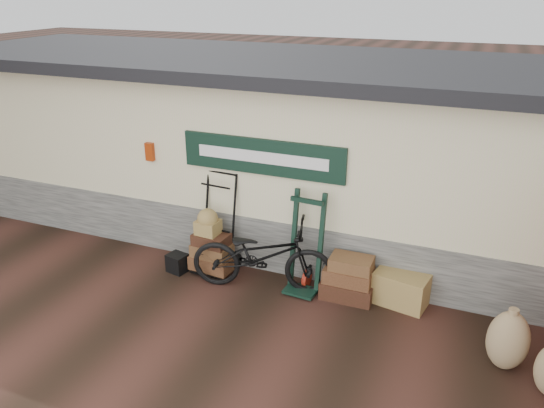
{
  "coord_description": "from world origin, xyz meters",
  "views": [
    {
      "loc": [
        2.69,
        -6.02,
        4.37
      ],
      "look_at": [
        -0.11,
        0.9,
        1.24
      ],
      "focal_mm": 35.0,
      "sensor_mm": 36.0,
      "label": 1
    }
  ],
  "objects_px": {
    "porter_trolley": "(217,222)",
    "green_barrow": "(306,243)",
    "suitcase_stack": "(348,277)",
    "bicycle": "(262,252)",
    "wicker_hamper": "(401,288)",
    "black_trunk": "(177,263)"
  },
  "relations": [
    {
      "from": "porter_trolley",
      "to": "green_barrow",
      "type": "bearing_deg",
      "value": 0.49
    },
    {
      "from": "suitcase_stack",
      "to": "bicycle",
      "type": "bearing_deg",
      "value": -169.08
    },
    {
      "from": "green_barrow",
      "to": "suitcase_stack",
      "type": "bearing_deg",
      "value": 6.98
    },
    {
      "from": "wicker_hamper",
      "to": "green_barrow",
      "type": "bearing_deg",
      "value": -173.47
    },
    {
      "from": "black_trunk",
      "to": "bicycle",
      "type": "xyz_separation_m",
      "value": [
        1.48,
        0.05,
        0.48
      ]
    },
    {
      "from": "suitcase_stack",
      "to": "green_barrow",
      "type": "bearing_deg",
      "value": -177.39
    },
    {
      "from": "suitcase_stack",
      "to": "wicker_hamper",
      "type": "xyz_separation_m",
      "value": [
        0.76,
        0.13,
        -0.09
      ]
    },
    {
      "from": "suitcase_stack",
      "to": "black_trunk",
      "type": "xyz_separation_m",
      "value": [
        -2.76,
        -0.29,
        -0.19
      ]
    },
    {
      "from": "green_barrow",
      "to": "wicker_hamper",
      "type": "bearing_deg",
      "value": 10.9
    },
    {
      "from": "suitcase_stack",
      "to": "wicker_hamper",
      "type": "height_order",
      "value": "suitcase_stack"
    },
    {
      "from": "porter_trolley",
      "to": "black_trunk",
      "type": "relative_size",
      "value": 5.44
    },
    {
      "from": "green_barrow",
      "to": "wicker_hamper",
      "type": "height_order",
      "value": "green_barrow"
    },
    {
      "from": "wicker_hamper",
      "to": "bicycle",
      "type": "height_order",
      "value": "bicycle"
    },
    {
      "from": "porter_trolley",
      "to": "wicker_hamper",
      "type": "xyz_separation_m",
      "value": [
        2.96,
        0.06,
        -0.58
      ]
    },
    {
      "from": "porter_trolley",
      "to": "bicycle",
      "type": "distance_m",
      "value": 0.99
    },
    {
      "from": "wicker_hamper",
      "to": "bicycle",
      "type": "relative_size",
      "value": 0.35
    },
    {
      "from": "wicker_hamper",
      "to": "black_trunk",
      "type": "xyz_separation_m",
      "value": [
        -3.52,
        -0.43,
        -0.09
      ]
    },
    {
      "from": "green_barrow",
      "to": "bicycle",
      "type": "relative_size",
      "value": 0.72
    },
    {
      "from": "suitcase_stack",
      "to": "porter_trolley",
      "type": "bearing_deg",
      "value": 178.06
    },
    {
      "from": "porter_trolley",
      "to": "wicker_hamper",
      "type": "bearing_deg",
      "value": 5.53
    },
    {
      "from": "green_barrow",
      "to": "suitcase_stack",
      "type": "height_order",
      "value": "green_barrow"
    },
    {
      "from": "green_barrow",
      "to": "bicycle",
      "type": "height_order",
      "value": "green_barrow"
    }
  ]
}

